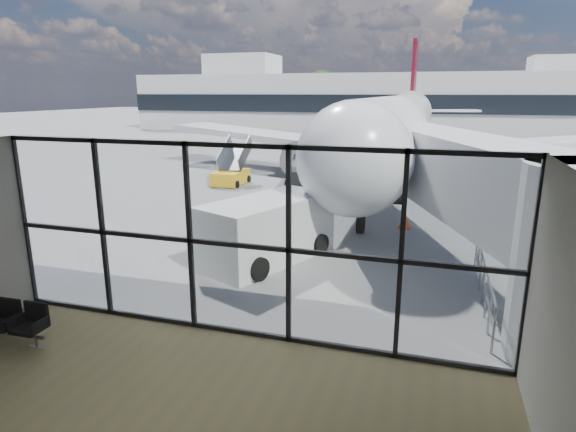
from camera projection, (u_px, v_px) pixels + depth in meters
The scene contains 19 objects.
ground at pixel (393, 149), 48.42m from camera, with size 220.00×220.00×0.00m, color slate.
lounge_shell at pixel (94, 321), 6.28m from camera, with size 12.02×8.01×4.51m.
glass_curtain_wall at pixel (238, 243), 10.83m from camera, with size 12.10×0.12×4.50m.
jet_bridge at pixel (458, 179), 15.86m from camera, with size 8.00×16.50×4.33m.
apron_railing at pixel (484, 278), 12.86m from camera, with size 0.06×5.46×1.11m.
far_terminal at pixel (404, 102), 67.87m from camera, with size 80.00×12.20×11.00m.
tree_0 at pixel (164, 97), 89.64m from camera, with size 4.95×4.95×7.12m.
tree_1 at pixel (193, 93), 87.78m from camera, with size 5.61×5.61×8.07m.
tree_2 at pixel (223, 90), 85.92m from camera, with size 6.27×6.27×9.03m.
tree_3 at pixel (255, 97), 84.53m from camera, with size 4.95×4.95×7.12m.
tree_4 at pixel (287, 94), 82.68m from camera, with size 5.61×5.61×8.07m.
tree_5 at pixel (321, 90), 80.82m from camera, with size 6.27×6.27×9.03m.
seating_row at pixel (6, 319), 10.97m from camera, with size 2.17×0.67×0.96m.
airliner at pixel (397, 127), 33.23m from camera, with size 35.46×40.98×10.57m.
service_van at pixel (265, 230), 16.07m from camera, with size 3.80×5.28×2.11m.
belt_loader at pixel (301, 175), 29.34m from camera, with size 2.08×4.24×1.87m.
mobile_stairs at pixel (231, 175), 29.69m from camera, with size 1.81×3.30×2.30m.
traffic_cone_b at pixel (405, 220), 20.19m from camera, with size 0.48×0.48×0.68m.
traffic_cone_c at pixel (363, 194), 25.41m from camera, with size 0.46×0.46×0.66m.
Camera 1 is at (4.11, -9.55, 5.55)m, focal length 30.00 mm.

